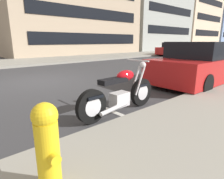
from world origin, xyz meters
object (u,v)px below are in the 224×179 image
Objects in this scene: parked_motorcycle at (120,94)px; parked_car_second_in_row at (203,64)px; fire_hydrant at (47,145)px; car_opposite_curb at (174,49)px.

parked_car_second_in_row is at bearing 0.86° from parked_motorcycle.
fire_hydrant is (-2.14, -1.24, 0.16)m from parked_motorcycle.
fire_hydrant is at bearing -151.94° from parked_motorcycle.
parked_car_second_in_row is (4.46, 0.22, 0.28)m from parked_motorcycle.
parked_motorcycle is 4.47m from parked_car_second_in_row.
parked_motorcycle is 2.48m from fire_hydrant.
parked_motorcycle is at bearing -175.72° from parked_car_second_in_row.
parked_car_second_in_row reaches higher than parked_motorcycle.
car_opposite_curb is 4.88× the size of fire_hydrant.
parked_motorcycle is 0.51× the size of car_opposite_curb.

